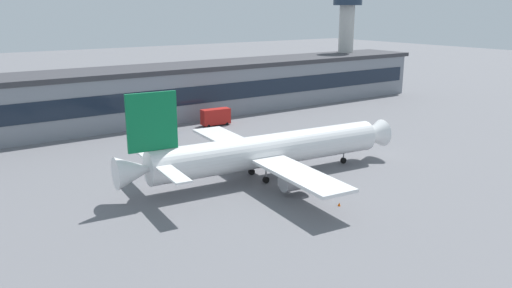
# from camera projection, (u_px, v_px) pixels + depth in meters

# --- Properties ---
(ground_plane) EXTENTS (600.00, 600.00, 0.00)m
(ground_plane) POSITION_uv_depth(u_px,v_px,m) (263.00, 180.00, 86.86)
(ground_plane) COLOR slate
(terminal_building) EXTENTS (189.38, 17.89, 13.62)m
(terminal_building) POSITION_uv_depth(u_px,v_px,m) (133.00, 96.00, 129.54)
(terminal_building) COLOR gray
(terminal_building) RESTS_ON ground_plane
(airliner) EXTENTS (52.01, 44.29, 16.34)m
(airliner) POSITION_uv_depth(u_px,v_px,m) (265.00, 151.00, 87.11)
(airliner) COLOR white
(airliner) RESTS_ON ground_plane
(control_tower) EXTENTS (9.50, 9.50, 35.05)m
(control_tower) POSITION_uv_depth(u_px,v_px,m) (346.00, 28.00, 171.34)
(control_tower) COLOR #B7B7B2
(control_tower) RESTS_ON ground_plane
(follow_me_car) EXTENTS (4.78, 3.70, 1.85)m
(follow_me_car) POSITION_uv_depth(u_px,v_px,m) (168.00, 129.00, 118.63)
(follow_me_car) COLOR #2651A5
(follow_me_car) RESTS_ON ground_plane
(catering_truck) EXTENTS (7.39, 3.20, 4.15)m
(catering_truck) POSITION_uv_depth(u_px,v_px,m) (215.00, 116.00, 126.88)
(catering_truck) COLOR red
(catering_truck) RESTS_ON ground_plane
(traffic_cone_0) EXTENTS (0.45, 0.45, 0.57)m
(traffic_cone_0) POSITION_uv_depth(u_px,v_px,m) (339.00, 204.00, 75.65)
(traffic_cone_0) COLOR #F2590C
(traffic_cone_0) RESTS_ON ground_plane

